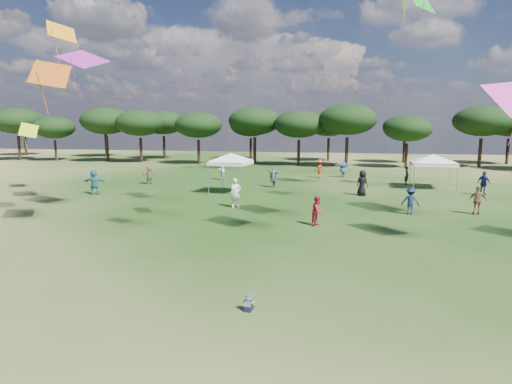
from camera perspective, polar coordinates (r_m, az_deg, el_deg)
ground at (r=10.39m, az=-5.41°, el=-20.51°), size 140.00×140.00×0.00m
tree_line at (r=56.05m, az=11.18°, el=9.17°), size 108.78×17.63×7.77m
tent_left at (r=31.84m, az=-3.39°, el=4.98°), size 5.45×5.45×3.30m
tent_right at (r=37.16m, az=22.61°, el=4.46°), size 6.68×6.68×3.03m
toddler at (r=12.21m, az=-1.00°, el=-14.66°), size 0.33×0.36×0.47m
festival_crowd at (r=33.96m, az=3.97°, el=1.79°), size 29.34×22.05×1.91m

